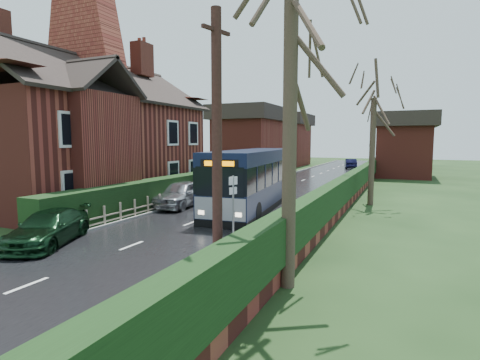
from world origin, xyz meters
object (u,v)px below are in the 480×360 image
at_px(car_silver, 181,194).
at_px(bus_stop_sign, 233,200).
at_px(car_green, 49,228).
at_px(brick_house, 89,130).
at_px(telegraph_pole, 217,161).
at_px(bus, 254,179).

relative_size(car_silver, bus_stop_sign, 1.74).
height_order(car_silver, car_green, car_silver).
distance_m(brick_house, car_silver, 7.04).
bearing_deg(brick_house, telegraph_pole, -35.47).
bearing_deg(bus_stop_sign, telegraph_pole, -48.50).
bearing_deg(brick_house, bus, 11.20).
distance_m(car_silver, car_green, 8.45).
xyz_separation_m(bus_stop_sign, telegraph_pole, (1.79, -4.65, 1.65)).
bearing_deg(telegraph_pole, brick_house, 158.83).
relative_size(bus, car_silver, 2.48).
xyz_separation_m(bus, car_green, (-4.04, -9.71, -0.99)).
height_order(brick_house, bus_stop_sign, brick_house).
bearing_deg(bus_stop_sign, brick_house, 177.23).
distance_m(bus, car_silver, 4.17).
distance_m(brick_house, car_green, 10.42).
distance_m(car_green, telegraph_pole, 8.57).
height_order(car_silver, bus_stop_sign, bus_stop_sign).
distance_m(car_silver, bus_stop_sign, 8.37).
height_order(car_green, telegraph_pole, telegraph_pole).
bearing_deg(telegraph_pole, bus, 122.44).
bearing_deg(bus_stop_sign, car_silver, 156.08).
relative_size(bus, telegraph_pole, 1.66).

